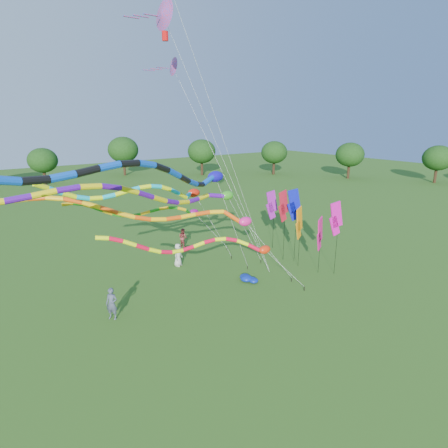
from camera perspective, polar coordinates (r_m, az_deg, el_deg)
ground at (r=23.01m, az=9.07°, el=-12.55°), size 160.00×160.00×0.00m
tree_ring at (r=23.74m, az=19.60°, el=2.50°), size 116.75×116.04×9.68m
tube_kite_red at (r=21.60m, az=-2.42°, el=-3.42°), size 11.90×3.36×5.66m
tube_kite_orange at (r=22.81m, az=-8.93°, el=1.58°), size 15.22×6.26×7.44m
tube_kite_purple at (r=20.88m, az=-9.38°, el=4.26°), size 17.37×3.45×8.70m
tube_kite_blue at (r=18.14m, az=-9.54°, el=7.26°), size 16.32×6.74×10.04m
tube_kite_cyan at (r=23.32m, az=-11.29°, el=4.73°), size 13.61×2.37×8.34m
tube_kite_green at (r=27.79m, az=-10.99°, el=1.99°), size 12.38×1.50×6.22m
delta_kite_high_a at (r=23.86m, az=-9.34°, el=28.98°), size 8.66×3.43×17.74m
delta_kite_high_c at (r=28.04m, az=-7.89°, el=22.69°), size 6.09×7.03×15.83m
banner_pole_magenta_b at (r=27.03m, az=16.67°, el=0.75°), size 1.15×0.34×5.40m
banner_pole_orange at (r=27.94m, az=11.38°, el=0.12°), size 1.11×0.49×4.70m
banner_pole_magenta_a at (r=27.16m, az=14.40°, el=-1.48°), size 1.09×0.54×4.26m
banner_pole_violet at (r=31.58m, az=7.27°, el=2.87°), size 1.16×0.26×5.10m
banner_pole_red at (r=28.74m, az=9.03°, el=2.66°), size 1.16×0.20×5.67m
banner_pole_blue_b at (r=28.81m, az=10.61°, el=2.84°), size 1.10×0.52×5.78m
blue_nylon_heap at (r=26.30m, az=4.11°, el=-8.11°), size 1.17×1.43×0.44m
person_a at (r=28.62m, az=-7.03°, el=-4.68°), size 1.03×0.93×1.76m
person_b at (r=22.15m, az=-16.74°, el=-11.56°), size 0.78×0.80×1.85m
person_c at (r=32.74m, az=-6.28°, el=-2.08°), size 0.76×0.91×1.66m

